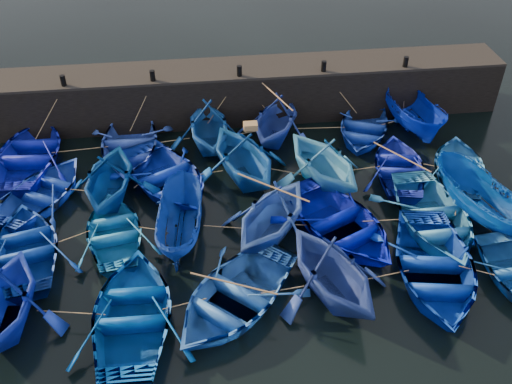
{
  "coord_description": "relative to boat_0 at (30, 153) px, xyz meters",
  "views": [
    {
      "loc": [
        -2.17,
        -14.59,
        14.83
      ],
      "look_at": [
        0.0,
        3.2,
        0.7
      ],
      "focal_mm": 40.0,
      "sensor_mm": 36.0,
      "label": 1
    }
  ],
  "objects": [
    {
      "name": "bollard_3",
      "position": [
        13.56,
        2.31,
        2.28
      ],
      "size": [
        0.24,
        0.24,
        0.5
      ],
      "primitive_type": "cylinder",
      "color": "black",
      "rests_on": "quay_top"
    },
    {
      "name": "boat_5",
      "position": [
        17.71,
        0.72,
        0.35
      ],
      "size": [
        2.5,
        5.1,
        1.89
      ],
      "primitive_type": "imported",
      "rotation": [
        0.0,
        0.0,
        0.14
      ],
      "color": "#02199A",
      "rests_on": "ground"
    },
    {
      "name": "boat_3",
      "position": [
        11.06,
        0.67,
        0.57
      ],
      "size": [
        5.34,
        5.63,
        2.32
      ],
      "primitive_type": "imported",
      "rotation": [
        0.0,
        0.0,
        -0.45
      ],
      "color": "navy",
      "rests_on": "ground"
    },
    {
      "name": "bollard_1",
      "position": [
        5.56,
        2.31,
        2.28
      ],
      "size": [
        0.24,
        0.24,
        0.5
      ],
      "primitive_type": "cylinder",
      "color": "black",
      "rests_on": "quay_top"
    },
    {
      "name": "bollard_2",
      "position": [
        9.56,
        2.31,
        2.28
      ],
      "size": [
        0.24,
        0.24,
        0.5
      ],
      "primitive_type": "cylinder",
      "color": "black",
      "rests_on": "quay_top"
    },
    {
      "name": "boat_20",
      "position": [
        0.96,
        -9.14,
        0.57
      ],
      "size": [
        4.08,
        4.65,
        2.32
      ],
      "primitive_type": "imported",
      "rotation": [
        0.0,
        0.0,
        -0.07
      ],
      "color": "#0C24A5",
      "rests_on": "ground"
    },
    {
      "name": "boat_21",
      "position": [
        4.96,
        -9.58,
        -0.03
      ],
      "size": [
        4.05,
        5.54,
        1.13
      ],
      "primitive_type": "imported",
      "rotation": [
        0.0,
        0.0,
        3.11
      ],
      "color": "#003B8D",
      "rests_on": "ground"
    },
    {
      "name": "bollard_4",
      "position": [
        17.56,
        2.31,
        2.28
      ],
      "size": [
        0.24,
        0.24,
        0.5
      ],
      "primitive_type": "cylinder",
      "color": "black",
      "rests_on": "quay_top"
    },
    {
      "name": "bollard_0",
      "position": [
        1.56,
        2.31,
        2.28
      ],
      "size": [
        0.24,
        0.24,
        0.5
      ],
      "primitive_type": "cylinder",
      "color": "black",
      "rests_on": "quay_top"
    },
    {
      "name": "boat_1",
      "position": [
        4.27,
        0.18,
        -0.03
      ],
      "size": [
        4.03,
        5.54,
        1.13
      ],
      "primitive_type": "imported",
      "rotation": [
        0.0,
        0.0,
        -0.03
      ],
      "color": "#2643BA",
      "rests_on": "ground"
    },
    {
      "name": "mooring_ropes",
      "position": [
        9.11,
        -2.23,
        0.3
      ],
      "size": [
        17.76,
        11.83,
        2.1
      ],
      "color": "tan",
      "rests_on": "ground"
    },
    {
      "name": "boat_11",
      "position": [
        15.98,
        -2.78,
        -0.12
      ],
      "size": [
        4.1,
        5.12,
        0.95
      ],
      "primitive_type": "imported",
      "rotation": [
        0.0,
        0.0,
        2.94
      ],
      "color": "#0D1A90",
      "rests_on": "ground"
    },
    {
      "name": "boat_14",
      "position": [
        4.04,
        -5.48,
        -0.14
      ],
      "size": [
        3.81,
        4.85,
        0.91
      ],
      "primitive_type": "imported",
      "rotation": [
        0.0,
        0.0,
        3.3
      ],
      "color": "blue",
      "rests_on": "ground"
    },
    {
      "name": "wooden_crate",
      "position": [
        9.56,
        -2.27,
        2.09
      ],
      "size": [
        0.56,
        0.42,
        0.25
      ],
      "primitive_type": "cube",
      "color": "olive",
      "rests_on": "boat_9"
    },
    {
      "name": "boat_12",
      "position": [
        18.53,
        -3.14,
        -0.11
      ],
      "size": [
        4.61,
        5.43,
        0.96
      ],
      "primitive_type": "imported",
      "rotation": [
        0.0,
        0.0,
        2.81
      ],
      "color": "blue",
      "rests_on": "ground"
    },
    {
      "name": "boat_23",
      "position": [
        11.46,
        -9.16,
        0.61
      ],
      "size": [
        5.34,
        5.7,
        2.4
      ],
      "primitive_type": "imported",
      "rotation": [
        0.0,
        0.0,
        0.38
      ],
      "color": "navy",
      "rests_on": "ground"
    },
    {
      "name": "quay_top",
      "position": [
        9.56,
        3.21,
        1.97
      ],
      "size": [
        26.0,
        2.5,
        0.12
      ],
      "primitive_type": "cube",
      "color": "black",
      "rests_on": "quay_wall"
    },
    {
      "name": "boat_13",
      "position": [
        0.96,
        -6.06,
        -0.08
      ],
      "size": [
        4.57,
        5.62,
        1.03
      ],
      "primitive_type": "imported",
      "rotation": [
        0.0,
        0.0,
        3.37
      ],
      "color": "navy",
      "rests_on": "ground"
    },
    {
      "name": "boat_4",
      "position": [
        15.26,
        0.51,
        -0.1
      ],
      "size": [
        5.02,
        5.72,
        0.99
      ],
      "primitive_type": "imported",
      "rotation": [
        0.0,
        0.0,
        -0.41
      ],
      "color": "#1738A2",
      "rests_on": "ground"
    },
    {
      "name": "boat_10",
      "position": [
        12.53,
        -2.94,
        0.62
      ],
      "size": [
        5.47,
        5.8,
        2.43
      ],
      "primitive_type": "imported",
      "rotation": [
        0.0,
        0.0,
        3.54
      ],
      "color": "#3281D2",
      "rests_on": "ground"
    },
    {
      "name": "boat_16",
      "position": [
        9.91,
        -6.07,
        0.61
      ],
      "size": [
        5.87,
        6.0,
        2.4
      ],
      "primitive_type": "imported",
      "rotation": [
        0.0,
        0.0,
        -0.64
      ],
      "color": "#2E53B5",
      "rests_on": "ground"
    },
    {
      "name": "boat_2",
      "position": [
        7.93,
        0.44,
        0.58
      ],
      "size": [
        4.01,
        4.6,
        2.34
      ],
      "primitive_type": "imported",
      "rotation": [
        0.0,
        0.0,
        0.04
      ],
      "color": "#114791",
      "rests_on": "ground"
    },
    {
      "name": "boat_7",
      "position": [
        3.76,
        -3.02,
        0.58
      ],
      "size": [
        4.38,
        4.92,
        2.35
      ],
      "primitive_type": "imported",
      "rotation": [
        0.0,
        0.0,
        3.02
      ],
      "color": "navy",
      "rests_on": "ground"
    },
    {
      "name": "boat_15",
      "position": [
        6.48,
        -5.69,
        0.26
      ],
      "size": [
        2.16,
        4.56,
        1.7
      ],
      "primitive_type": "imported",
      "rotation": [
        0.0,
        0.0,
        3.03
      ],
      "color": "navy",
      "rests_on": "ground"
    },
    {
      "name": "quay_wall",
      "position": [
        9.56,
        3.21,
        0.66
      ],
      "size": [
        26.0,
        2.5,
        2.5
      ],
      "primitive_type": "cube",
      "color": "black",
      "rests_on": "ground"
    },
    {
      "name": "ground",
      "position": [
        9.56,
        -7.29,
        -0.59
      ],
      "size": [
        120.0,
        120.0,
        0.0
      ],
      "primitive_type": "plane",
      "color": "black",
      "rests_on": "ground"
    },
    {
      "name": "boat_8",
      "position": [
        5.98,
        -2.51,
        -0.02
      ],
      "size": [
        6.06,
        6.74,
        1.15
      ],
      "primitive_type": "imported",
      "rotation": [
        0.0,
        0.0,
        0.48
      ],
      "color": "#0A28BE",
      "rests_on": "ground"
    },
    {
      "name": "boat_17",
      "position": [
        12.5,
        -6.19,
        -0.02
      ],
      "size": [
        5.95,
        6.69,
        1.15
      ],
      "primitive_type": "imported",
      "rotation": [
        0.0,
        0.0,
        0.44
      ],
      "color": "#000AA8",
      "rests_on": "ground"
    },
    {
      "name": "boat_22",
      "position": [
        8.18,
        -9.3,
        -0.03
      ],
      "size": [
        6.49,
        6.6,
        1.12
      ],
      "primitive_type": "imported",
      "rotation": [
        0.0,
        0.0,
        -0.74
      ],
      "color": "blue",
      "rests_on": "ground"
    },
    {
      "name": "boat_6",
      "position": [
        0.97,
        -2.75,
        -0.09
      ],
      "size": [
        5.32,
        5.85,
        0.99
      ],
      "primitive_type": "imported",
      "rotation": [
        0.0,
        0.0,
        2.64
      ],
      "color": "#173BB7",
      "rests_on": "ground"
    },
    {
      "name": "boat_19",
      "position": [
        18.05,
        -6.01,
        0.35
      ],
      "size": [
        3.46,
        5.22,
        1.89
      ],
      "primitive_type": "imported",
      "rotation": [
        0.0,
        0.0,
        3.51
      ],
      "color": "navy",
      "rests_on": "ground"
    },
    {
      "name": "boat_18",
      "position": [
        16.13,
        -6.27,
        -0.02
      ],
      "size": [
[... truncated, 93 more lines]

